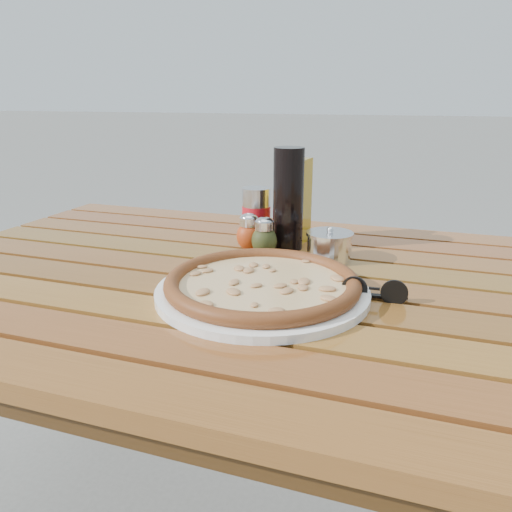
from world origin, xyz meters
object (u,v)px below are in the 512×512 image
(soda_can, at_px, (256,214))
(olive_oil_cruet, at_px, (296,200))
(pepper_shaker, at_px, (249,233))
(parmesan_tin, at_px, (329,246))
(plate, at_px, (262,292))
(pizza, at_px, (262,283))
(oregano_shaker, at_px, (264,237))
(table, at_px, (253,311))
(dark_bottle, at_px, (288,199))
(sunglasses, at_px, (374,292))

(soda_can, xyz_separation_m, olive_oil_cruet, (0.09, 0.01, 0.04))
(pepper_shaker, bearing_deg, olive_oil_cruet, 53.08)
(pepper_shaker, relative_size, parmesan_tin, 0.73)
(plate, xyz_separation_m, soda_can, (-0.13, 0.34, 0.05))
(plate, height_order, parmesan_tin, parmesan_tin)
(pizza, relative_size, parmesan_tin, 3.58)
(oregano_shaker, bearing_deg, table, -81.77)
(dark_bottle, height_order, soda_can, dark_bottle)
(pizza, height_order, oregano_shaker, oregano_shaker)
(oregano_shaker, height_order, sunglasses, oregano_shaker)
(dark_bottle, bearing_deg, olive_oil_cruet, 88.85)
(dark_bottle, bearing_deg, pepper_shaker, -153.41)
(plate, relative_size, soda_can, 3.00)
(parmesan_tin, bearing_deg, olive_oil_cruet, 130.09)
(pizza, bearing_deg, oregano_shaker, 107.24)
(oregano_shaker, relative_size, dark_bottle, 0.37)
(sunglasses, bearing_deg, table, 162.52)
(soda_can, distance_m, parmesan_tin, 0.23)
(soda_can, height_order, olive_oil_cruet, olive_oil_cruet)
(plate, bearing_deg, pizza, -135.00)
(pepper_shaker, xyz_separation_m, soda_can, (-0.01, 0.09, 0.02))
(parmesan_tin, bearing_deg, table, -132.52)
(parmesan_tin, bearing_deg, soda_can, 150.50)
(oregano_shaker, xyz_separation_m, parmesan_tin, (0.14, 0.00, -0.01))
(pepper_shaker, distance_m, dark_bottle, 0.11)
(plate, distance_m, olive_oil_cruet, 0.36)
(pizza, bearing_deg, sunglasses, 12.16)
(table, distance_m, plate, 0.14)
(pepper_shaker, bearing_deg, table, -67.79)
(olive_oil_cruet, bearing_deg, sunglasses, -55.33)
(plate, bearing_deg, dark_bottle, 96.89)
(plate, bearing_deg, parmesan_tin, 72.79)
(olive_oil_cruet, relative_size, sunglasses, 1.91)
(pepper_shaker, bearing_deg, soda_can, 98.90)
(plate, height_order, sunglasses, sunglasses)
(table, relative_size, oregano_shaker, 17.07)
(parmesan_tin, bearing_deg, plate, -107.21)
(parmesan_tin, height_order, sunglasses, parmesan_tin)
(pizza, bearing_deg, dark_bottle, 96.89)
(pizza, height_order, parmesan_tin, parmesan_tin)
(pizza, bearing_deg, pepper_shaker, 114.55)
(dark_bottle, distance_m, parmesan_tin, 0.14)
(soda_can, bearing_deg, plate, -69.51)
(oregano_shaker, height_order, dark_bottle, dark_bottle)
(table, relative_size, parmesan_tin, 12.45)
(dark_bottle, bearing_deg, table, -94.99)
(table, bearing_deg, soda_can, 107.29)
(oregano_shaker, distance_m, dark_bottle, 0.10)
(parmesan_tin, bearing_deg, dark_bottle, 151.62)
(olive_oil_cruet, height_order, sunglasses, olive_oil_cruet)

